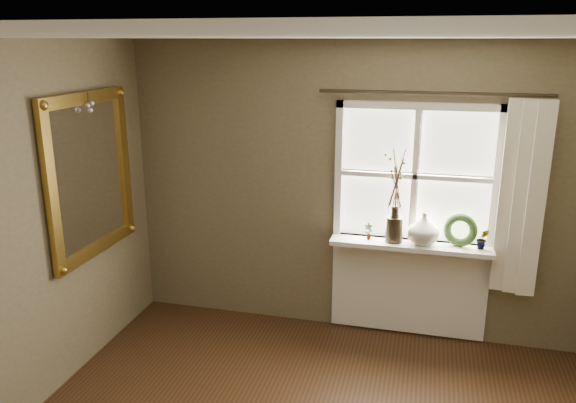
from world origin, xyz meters
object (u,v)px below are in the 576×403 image
Objects in this scene: dark_jug at (394,229)px; wreath at (460,233)px; cream_vase at (424,229)px; gilt_mirror at (91,175)px.

wreath reaches higher than dark_jug.
dark_jug is 0.78× the size of wreath.
gilt_mirror is at bearing -163.43° from cream_vase.
wreath is at bearing 4.21° from dark_jug.
cream_vase reaches higher than dark_jug.
gilt_mirror reaches higher than dark_jug.
gilt_mirror is at bearing -161.82° from dark_jug.
cream_vase is 0.21× the size of gilt_mirror.
gilt_mirror reaches higher than cream_vase.
cream_vase is at bearing 0.00° from dark_jug.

